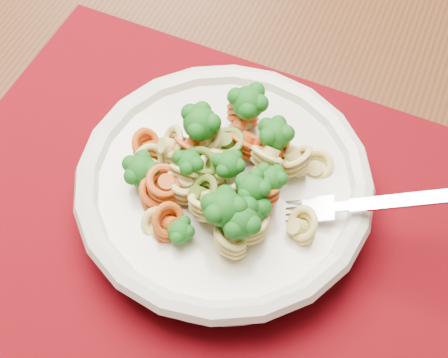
% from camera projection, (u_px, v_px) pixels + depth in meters
% --- Properties ---
extents(dining_table, '(1.36, 0.88, 0.74)m').
position_uv_depth(dining_table, '(203.00, 130.00, 0.71)').
color(dining_table, '#4C2A15').
rests_on(dining_table, ground).
extents(placemat, '(0.47, 0.37, 0.00)m').
position_uv_depth(placemat, '(201.00, 214.00, 0.54)').
color(placemat, '#54030C').
rests_on(placemat, dining_table).
extents(pasta_bowl, '(0.25, 0.25, 0.05)m').
position_uv_depth(pasta_bowl, '(224.00, 186.00, 0.52)').
color(pasta_bowl, silver).
rests_on(pasta_bowl, placemat).
extents(pasta_broccoli_heap, '(0.21, 0.21, 0.06)m').
position_uv_depth(pasta_broccoli_heap, '(224.00, 175.00, 0.50)').
color(pasta_broccoli_heap, '#DCC56C').
rests_on(pasta_broccoli_heap, pasta_bowl).
extents(fork, '(0.18, 0.08, 0.08)m').
position_uv_depth(fork, '(318.00, 209.00, 0.49)').
color(fork, silver).
rests_on(fork, pasta_bowl).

